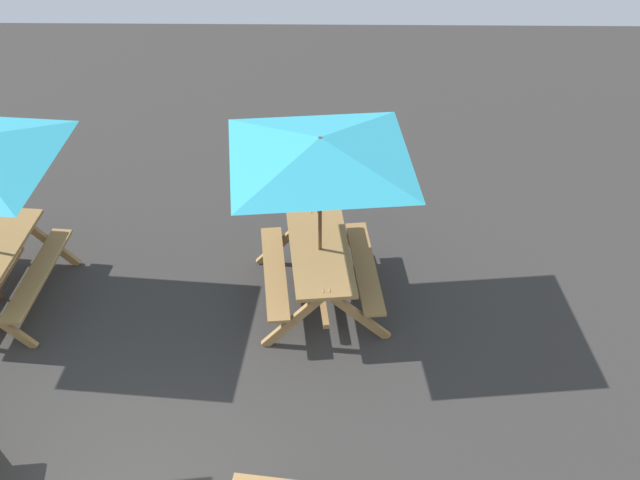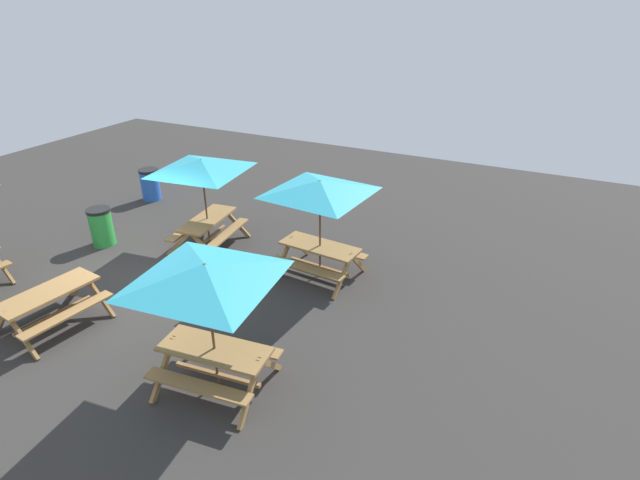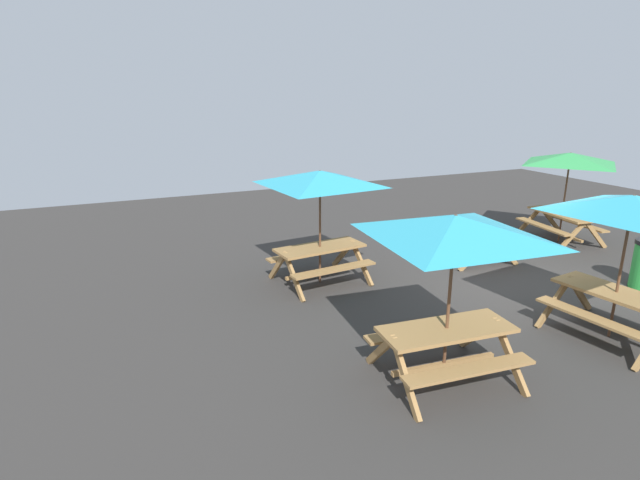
{
  "view_description": "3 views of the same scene",
  "coord_description": "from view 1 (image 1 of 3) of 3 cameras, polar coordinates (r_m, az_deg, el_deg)",
  "views": [
    {
      "loc": [
        4.88,
        2.08,
        7.2
      ],
      "look_at": [
        -3.56,
        1.97,
        0.9
      ],
      "focal_mm": 50.0,
      "sensor_mm": 36.0,
      "label": 1
    },
    {
      "loc": [
        -7.87,
        6.9,
        5.84
      ],
      "look_at": [
        -3.49,
        -1.99,
        0.9
      ],
      "focal_mm": 28.0,
      "sensor_mm": 36.0,
      "label": 2
    },
    {
      "loc": [
        -7.45,
        -6.76,
        3.77
      ],
      "look_at": [
        -3.56,
        1.97,
        0.9
      ],
      "focal_mm": 28.0,
      "sensor_mm": 36.0,
      "label": 3
    }
  ],
  "objects": [
    {
      "name": "picnic_table_2",
      "position": [
        9.93,
        -0.0,
        5.04
      ],
      "size": [
        2.81,
        2.81,
        2.34
      ],
      "rotation": [
        0.0,
        0.0,
        0.11
      ],
      "color": "olive",
      "rests_on": "ground"
    }
  ]
}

